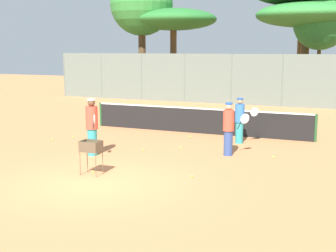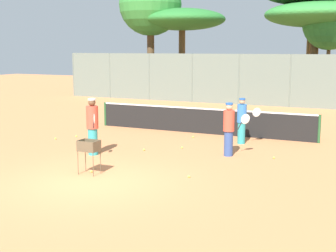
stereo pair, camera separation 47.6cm
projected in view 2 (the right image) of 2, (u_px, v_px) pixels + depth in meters
name	position (u px, v px, depth m)	size (l,w,h in m)	color
ground_plane	(91.00, 183.00, 12.31)	(80.00, 80.00, 0.00)	#D37F4C
tennis_net	(201.00, 120.00, 19.35)	(9.51, 0.10, 1.07)	#26592D
back_fence	(264.00, 80.00, 28.52)	(28.54, 0.08, 3.16)	slate
tree_1	(150.00, 5.00, 33.98)	(4.56, 4.56, 8.95)	brown
tree_2	(330.00, 23.00, 30.43)	(3.57, 3.57, 6.94)	brown
tree_3	(182.00, 20.00, 34.21)	(6.35, 6.35, 6.38)	brown
tree_5	(316.00, 15.00, 30.99)	(6.75, 6.75, 6.56)	brown
player_white_outfit	(92.00, 126.00, 15.38)	(0.70, 0.78, 1.89)	teal
player_red_cap	(229.00, 129.00, 15.24)	(0.84, 0.55, 1.75)	#334C8C
player_yellow_shirt	(242.00, 120.00, 17.21)	(0.88, 0.38, 1.69)	teal
ball_cart	(89.00, 148.00, 13.04)	(0.56, 0.41, 0.97)	brown
tennis_ball_0	(55.00, 138.00, 18.17)	(0.07, 0.07, 0.07)	#D1E54C
tennis_ball_1	(193.00, 137.00, 18.49)	(0.07, 0.07, 0.07)	#D1E54C
tennis_ball_2	(182.00, 148.00, 16.52)	(0.07, 0.07, 0.07)	#D1E54C
tennis_ball_3	(144.00, 150.00, 16.16)	(0.07, 0.07, 0.07)	#D1E54C
tennis_ball_4	(189.00, 176.00, 12.78)	(0.07, 0.07, 0.07)	#D1E54C
tennis_ball_5	(91.00, 171.00, 13.32)	(0.07, 0.07, 0.07)	#D1E54C
tennis_ball_6	(274.00, 158.00, 14.98)	(0.07, 0.07, 0.07)	#D1E54C
tennis_ball_7	(76.00, 136.00, 18.65)	(0.07, 0.07, 0.07)	#D1E54C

